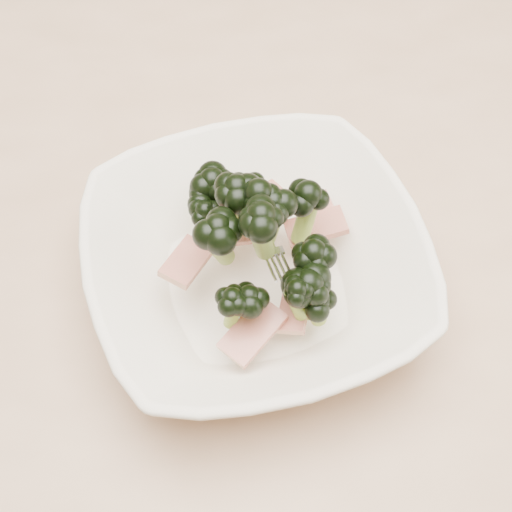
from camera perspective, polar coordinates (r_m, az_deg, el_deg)
ground at (r=1.36m, az=-0.87°, el=-16.42°), size 4.00×4.00×0.00m
dining_table at (r=0.77m, az=-1.49°, el=-1.40°), size 1.20×0.80×0.75m
broccoli_dish at (r=0.61m, az=0.05°, el=-0.43°), size 0.34×0.34×0.14m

